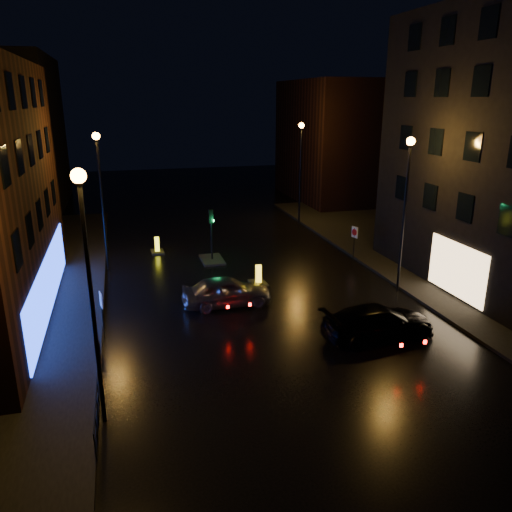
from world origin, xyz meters
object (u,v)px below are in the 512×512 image
at_px(road_sign_left, 101,304).
at_px(road_sign_right, 355,235).
at_px(dark_sedan, 378,322).
at_px(bollard_far, 157,249).
at_px(silver_hatchback, 227,291).
at_px(bollard_near, 259,280).
at_px(traffic_signal, 212,253).

bearing_deg(road_sign_left, road_sign_right, 12.87).
bearing_deg(dark_sedan, road_sign_right, -23.50).
xyz_separation_m(bollard_far, road_sign_left, (-3.35, -12.29, 1.33)).
bearing_deg(dark_sedan, road_sign_left, 70.96).
height_order(silver_hatchback, road_sign_left, road_sign_left).
xyz_separation_m(silver_hatchback, road_sign_left, (-6.07, -1.95, 0.79)).
distance_m(silver_hatchback, dark_sedan, 7.85).
height_order(bollard_near, road_sign_left, road_sign_left).
xyz_separation_m(dark_sedan, bollard_near, (-3.35, 7.86, -0.49)).
height_order(traffic_signal, silver_hatchback, traffic_signal).
relative_size(silver_hatchback, dark_sedan, 0.88).
bearing_deg(road_sign_left, bollard_far, 62.89).
height_order(traffic_signal, road_sign_right, traffic_signal).
xyz_separation_m(silver_hatchback, road_sign_right, (9.73, 5.32, 0.91)).
distance_m(traffic_signal, bollard_near, 5.34).
bearing_deg(silver_hatchback, traffic_signal, -4.80).
relative_size(dark_sedan, road_sign_left, 2.46).
height_order(traffic_signal, bollard_far, traffic_signal).
bearing_deg(bollard_far, road_sign_right, -23.96).
distance_m(bollard_near, road_sign_left, 9.67).
distance_m(traffic_signal, silver_hatchback, 7.58).
xyz_separation_m(bollard_near, road_sign_right, (7.32, 2.80, 1.43)).
bearing_deg(road_sign_left, traffic_signal, 42.98).
relative_size(bollard_far, road_sign_left, 0.62).
height_order(silver_hatchback, bollard_far, silver_hatchback).
relative_size(dark_sedan, bollard_far, 3.97).
bearing_deg(bollard_far, road_sign_left, -107.23).
bearing_deg(traffic_signal, bollard_near, -70.61).
bearing_deg(bollard_near, bollard_far, 120.13).
xyz_separation_m(silver_hatchback, bollard_far, (-2.71, 10.34, -0.53)).
bearing_deg(dark_sedan, silver_hatchback, 44.07).
distance_m(traffic_signal, road_sign_right, 9.44).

